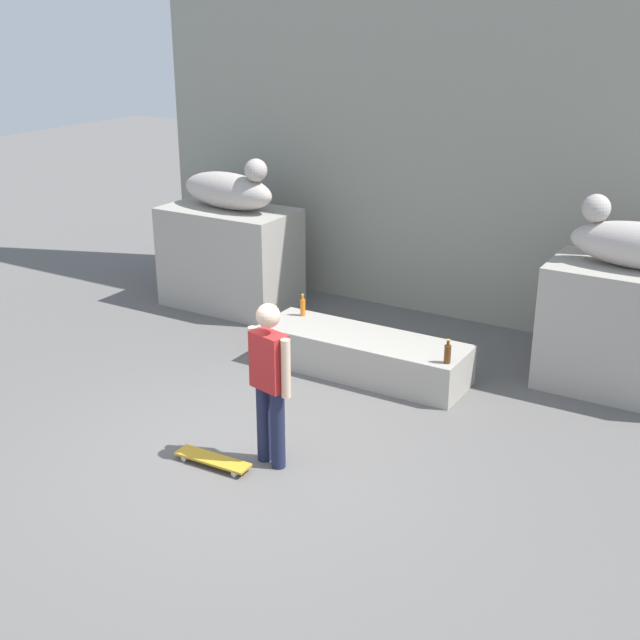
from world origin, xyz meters
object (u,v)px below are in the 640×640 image
object	(u,v)px
statue_reclining_left	(229,189)
skateboard	(213,459)
bottle_orange	(303,307)
skater	(270,378)
bottle_brown	(448,353)
statue_reclining_right	(640,243)

from	to	relation	value
statue_reclining_left	skateboard	world-z (taller)	statue_reclining_left
statue_reclining_left	bottle_orange	xyz separation A→B (m)	(1.82, -0.95, -1.15)
skater	bottle_orange	bearing A→B (deg)	-51.35
statue_reclining_left	skater	xyz separation A→B (m)	(3.05, -3.52, -0.85)
statue_reclining_left	skateboard	xyz separation A→B (m)	(2.58, -3.86, -1.70)
bottle_orange	bottle_brown	bearing A→B (deg)	-11.87
statue_reclining_left	bottle_orange	size ratio (longest dim) A/B	5.66
skateboard	bottle_orange	world-z (taller)	bottle_orange
statue_reclining_left	skateboard	bearing A→B (deg)	-50.01
statue_reclining_left	bottle_brown	world-z (taller)	statue_reclining_left
statue_reclining_left	skater	world-z (taller)	statue_reclining_left
skateboard	bottle_brown	world-z (taller)	bottle_brown
skateboard	statue_reclining_right	bearing A→B (deg)	-130.11
skateboard	bottle_orange	xyz separation A→B (m)	(-0.76, 2.91, 0.55)
bottle_orange	statue_reclining_right	bearing A→B (deg)	14.13
statue_reclining_left	bottle_orange	bearing A→B (deg)	-21.45
statue_reclining_left	statue_reclining_right	size ratio (longest dim) A/B	1.02
skater	skateboard	size ratio (longest dim) A/B	2.07
bottle_brown	statue_reclining_right	bearing A→B (deg)	41.14
statue_reclining_right	bottle_orange	bearing A→B (deg)	16.03
statue_reclining_left	statue_reclining_right	world-z (taller)	same
skater	bottle_orange	world-z (taller)	skater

